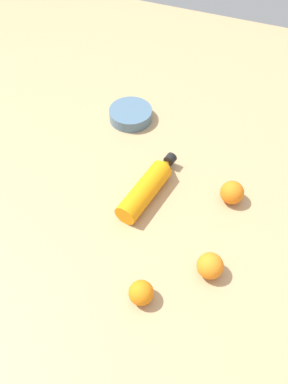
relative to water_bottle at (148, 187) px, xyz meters
name	(u,v)px	position (x,y,z in m)	size (l,w,h in m)	color
ground_plane	(141,197)	(-0.02, 0.02, -0.03)	(2.40, 2.40, 0.00)	tan
water_bottle	(148,187)	(0.00, 0.00, 0.00)	(0.29, 0.11, 0.07)	orange
orange_0	(141,293)	(-0.32, -0.11, 0.00)	(0.06, 0.06, 0.06)	orange
orange_1	(210,266)	(-0.19, -0.25, 0.00)	(0.07, 0.07, 0.07)	orange
orange_2	(232,192)	(0.07, -0.24, 0.00)	(0.07, 0.07, 0.07)	orange
ceramic_bowl	(131,114)	(0.31, 0.19, -0.01)	(0.16, 0.16, 0.04)	slate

